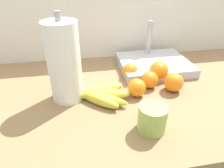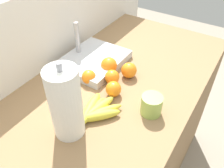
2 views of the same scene
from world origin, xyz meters
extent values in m
cube|color=olive|center=(0.00, 0.00, 0.46)|extent=(1.60, 0.73, 0.92)
cube|color=silver|center=(0.00, 0.39, 0.65)|extent=(2.00, 0.06, 1.30)
ellipsoid|color=gold|center=(-0.14, -0.06, 0.94)|extent=(0.16, 0.15, 0.04)
ellipsoid|color=gold|center=(-0.12, -0.05, 0.93)|extent=(0.19, 0.14, 0.04)
ellipsoid|color=gold|center=(-0.12, -0.03, 0.94)|extent=(0.21, 0.07, 0.04)
ellipsoid|color=gold|center=(-0.13, -0.02, 0.93)|extent=(0.17, 0.04, 0.03)
ellipsoid|color=gold|center=(-0.12, -0.01, 0.94)|extent=(0.19, 0.09, 0.04)
sphere|color=orange|center=(0.17, -0.02, 0.95)|extent=(0.08, 0.08, 0.08)
sphere|color=orange|center=(0.08, 0.02, 0.95)|extent=(0.07, 0.07, 0.07)
sphere|color=orange|center=(0.03, 0.11, 0.95)|extent=(0.07, 0.07, 0.07)
sphere|color=orange|center=(0.02, -0.03, 0.95)|extent=(0.07, 0.07, 0.07)
sphere|color=orange|center=(0.15, 0.08, 0.96)|extent=(0.08, 0.08, 0.08)
cylinder|color=white|center=(-0.24, 0.00, 1.06)|extent=(0.11, 0.11, 0.28)
cylinder|color=gray|center=(-0.24, 0.00, 1.07)|extent=(0.02, 0.02, 0.31)
cube|color=#B7BABF|center=(0.17, 0.18, 0.94)|extent=(0.33, 0.28, 0.04)
cylinder|color=#B2B2B7|center=(0.17, 0.28, 1.04)|extent=(0.02, 0.02, 0.17)
cylinder|color=#9EBF56|center=(0.01, -0.22, 0.96)|extent=(0.09, 0.09, 0.09)
camera|label=1|loc=(-0.19, -0.64, 1.34)|focal=31.41mm
camera|label=2|loc=(-0.64, -0.44, 1.63)|focal=37.77mm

